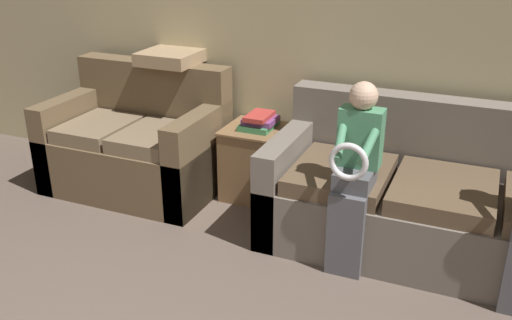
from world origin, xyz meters
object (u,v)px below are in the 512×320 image
object	(u,v)px
couch_main	(443,204)
book_stack	(260,121)
couch_side	(138,146)
side_shelf	(258,161)
child_left_seated	(355,170)
throw_pillow	(171,57)

from	to	relation	value
couch_main	book_stack	size ratio (longest dim) A/B	7.50
couch_main	couch_side	distance (m)	2.40
couch_main	side_shelf	size ratio (longest dim) A/B	4.00
couch_side	child_left_seated	size ratio (longest dim) A/B	1.14
child_left_seated	side_shelf	xyz separation A→B (m)	(-0.92, 0.68, -0.37)
side_shelf	throw_pillow	distance (m)	1.09
couch_side	side_shelf	bearing A→B (deg)	12.63
book_stack	throw_pillow	xyz separation A→B (m)	(-0.79, 0.06, 0.41)
couch_main	throw_pillow	world-z (taller)	throw_pillow
book_stack	side_shelf	bearing A→B (deg)	-130.50
side_shelf	book_stack	world-z (taller)	book_stack
couch_side	child_left_seated	distance (m)	1.97
side_shelf	book_stack	distance (m)	0.33
couch_main	side_shelf	world-z (taller)	couch_main
book_stack	couch_side	bearing A→B (deg)	-167.00
child_left_seated	throw_pillow	world-z (taller)	child_left_seated
book_stack	throw_pillow	size ratio (longest dim) A/B	0.69
couch_main	couch_side	bearing A→B (deg)	179.06
couch_side	side_shelf	distance (m)	1.00
throw_pillow	side_shelf	bearing A→B (deg)	-5.15
couch_side	book_stack	distance (m)	1.04
child_left_seated	couch_side	bearing A→B (deg)	166.36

